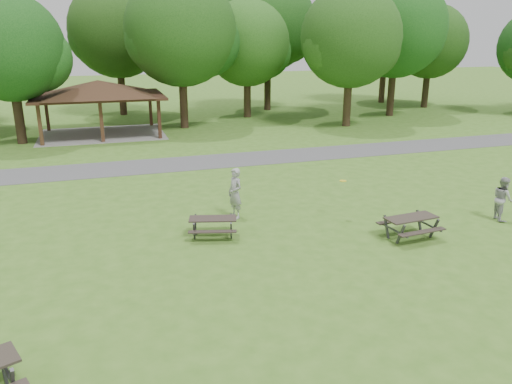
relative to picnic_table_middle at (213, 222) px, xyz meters
The scene contains 17 objects.
ground 3.59m from the picnic_table_middle, 78.16° to the right, with size 160.00×160.00×0.00m, color #3F6D1F.
asphalt_path 10.56m from the picnic_table_middle, 86.03° to the left, with size 120.00×3.20×0.02m, color #4B4A4D.
pavilion 20.93m from the picnic_table_middle, 99.05° to the left, with size 8.60×7.01×3.76m.
tree_row_d 21.39m from the picnic_table_middle, 113.26° to the left, with size 6.93×6.60×9.27m.
tree_row_e 22.62m from the picnic_table_middle, 82.52° to the left, with size 8.40×8.00×11.02m.
tree_row_f 27.08m from the picnic_table_middle, 70.61° to the left, with size 7.35×7.00×9.55m.
tree_row_g 24.44m from the picnic_table_middle, 51.37° to the left, with size 7.77×7.40×10.25m.
tree_row_h 31.02m from the picnic_table_middle, 46.62° to the left, with size 8.61×8.20×11.37m.
tree_row_i 37.43m from the picnic_table_middle, 43.61° to the left, with size 7.14×6.80×9.52m.
tree_deep_b 30.25m from the picnic_table_middle, 92.27° to the left, with size 8.40×8.00×11.13m.
tree_deep_c 31.67m from the picnic_table_middle, 67.48° to the left, with size 8.82×8.40×11.90m.
tree_deep_d 39.52m from the picnic_table_middle, 50.43° to the left, with size 8.40×8.00×11.27m.
picnic_table_middle is the anchor object (origin of this frame).
picnic_table_far 6.80m from the picnic_table_middle, 18.66° to the right, with size 1.95×1.62×0.79m.
frisbee_in_flight 5.17m from the picnic_table_middle, ahead, with size 0.28×0.28×0.02m.
frisbee_thrower 2.07m from the picnic_table_middle, 52.12° to the left, with size 0.71×0.47×1.95m, color #9C9C9E.
frisbee_catcher 10.89m from the picnic_table_middle, ahead, with size 0.81×0.63×1.67m, color #A0A0A2.
Camera 1 is at (-4.18, -12.32, 6.71)m, focal length 35.00 mm.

